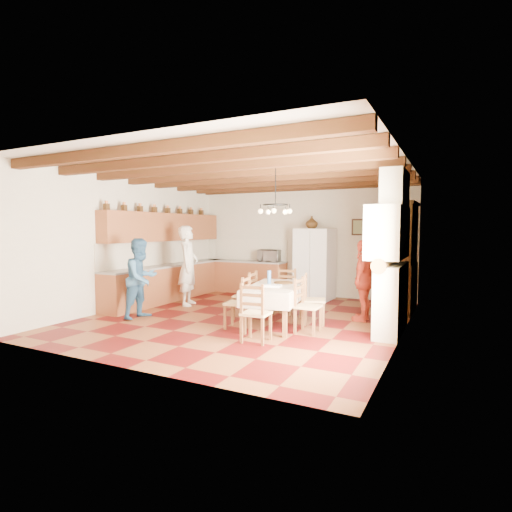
{
  "coord_description": "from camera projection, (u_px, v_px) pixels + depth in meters",
  "views": [
    {
      "loc": [
        3.77,
        -7.03,
        1.82
      ],
      "look_at": [
        0.1,
        0.3,
        1.25
      ],
      "focal_mm": 28.0,
      "sensor_mm": 36.0,
      "label": 1
    }
  ],
  "objects": [
    {
      "name": "floor",
      "position": [
        245.0,
        319.0,
        8.08
      ],
      "size": [
        6.0,
        6.5,
        0.02
      ],
      "primitive_type": "cube",
      "color": "#500D0C",
      "rests_on": "ground"
    },
    {
      "name": "ceiling",
      "position": [
        245.0,
        168.0,
        7.87
      ],
      "size": [
        6.0,
        6.5,
        0.02
      ],
      "primitive_type": "cube",
      "color": "silver",
      "rests_on": "ground"
    },
    {
      "name": "wall_back",
      "position": [
        301.0,
        240.0,
        10.89
      ],
      "size": [
        6.0,
        0.02,
        3.0
      ],
      "primitive_type": "cube",
      "color": "beige",
      "rests_on": "ground"
    },
    {
      "name": "wall_front",
      "position": [
        124.0,
        254.0,
        5.07
      ],
      "size": [
        6.0,
        0.02,
        3.0
      ],
      "primitive_type": "cube",
      "color": "beige",
      "rests_on": "ground"
    },
    {
      "name": "wall_left",
      "position": [
        131.0,
        242.0,
        9.32
      ],
      "size": [
        0.02,
        6.5,
        3.0
      ],
      "primitive_type": "cube",
      "color": "beige",
      "rests_on": "ground"
    },
    {
      "name": "wall_right",
      "position": [
        404.0,
        248.0,
        6.63
      ],
      "size": [
        0.02,
        6.5,
        3.0
      ],
      "primitive_type": "cube",
      "color": "beige",
      "rests_on": "ground"
    },
    {
      "name": "ceiling_beams",
      "position": [
        245.0,
        173.0,
        7.88
      ],
      "size": [
        6.0,
        6.3,
        0.16
      ],
      "primitive_type": null,
      "color": "#3C260D",
      "rests_on": "ground"
    },
    {
      "name": "lower_cabinets_left",
      "position": [
        171.0,
        283.0,
        10.2
      ],
      "size": [
        0.6,
        4.3,
        0.86
      ],
      "primitive_type": "cube",
      "color": "brown",
      "rests_on": "ground"
    },
    {
      "name": "lower_cabinets_back",
      "position": [
        246.0,
        277.0,
        11.38
      ],
      "size": [
        2.3,
        0.6,
        0.86
      ],
      "primitive_type": "cube",
      "color": "brown",
      "rests_on": "ground"
    },
    {
      "name": "countertop_left",
      "position": [
        171.0,
        265.0,
        10.16
      ],
      "size": [
        0.62,
        4.3,
        0.04
      ],
      "primitive_type": "cube",
      "color": "slate",
      "rests_on": "lower_cabinets_left"
    },
    {
      "name": "countertop_back",
      "position": [
        246.0,
        261.0,
        11.35
      ],
      "size": [
        2.34,
        0.62,
        0.04
      ],
      "primitive_type": "cube",
      "color": "slate",
      "rests_on": "lower_cabinets_back"
    },
    {
      "name": "backsplash_left",
      "position": [
        162.0,
        252.0,
        10.27
      ],
      "size": [
        0.03,
        4.3,
        0.6
      ],
      "primitive_type": "cube",
      "color": "beige",
      "rests_on": "ground"
    },
    {
      "name": "backsplash_back",
      "position": [
        250.0,
        250.0,
        11.58
      ],
      "size": [
        2.3,
        0.03,
        0.6
      ],
      "primitive_type": "cube",
      "color": "beige",
      "rests_on": "ground"
    },
    {
      "name": "upper_cabinets",
      "position": [
        167.0,
        227.0,
        10.15
      ],
      "size": [
        0.35,
        4.2,
        0.7
      ],
      "primitive_type": "cube",
      "color": "brown",
      "rests_on": "ground"
    },
    {
      "name": "fireplace",
      "position": [
        388.0,
        252.0,
        6.95
      ],
      "size": [
        0.56,
        1.6,
        2.8
      ],
      "primitive_type": null,
      "color": "beige",
      "rests_on": "ground"
    },
    {
      "name": "wall_picture",
      "position": [
        358.0,
        227.0,
        10.14
      ],
      "size": [
        0.34,
        0.03,
        0.42
      ],
      "primitive_type": "cube",
      "color": "#301F14",
      "rests_on": "ground"
    },
    {
      "name": "refrigerator",
      "position": [
        315.0,
        264.0,
        10.25
      ],
      "size": [
        0.95,
        0.8,
        1.81
      ],
      "primitive_type": "cube",
      "rotation": [
        0.0,
        0.0,
        -0.07
      ],
      "color": "white",
      "rests_on": "floor"
    },
    {
      "name": "hutch",
      "position": [
        402.0,
        257.0,
        8.63
      ],
      "size": [
        0.57,
        1.32,
        2.38
      ],
      "primitive_type": null,
      "rotation": [
        0.0,
        0.0,
        -0.02
      ],
      "color": "#3A200C",
      "rests_on": "floor"
    },
    {
      "name": "dining_table",
      "position": [
        275.0,
        289.0,
        7.45
      ],
      "size": [
        1.18,
        1.87,
        0.76
      ],
      "rotation": [
        0.0,
        0.0,
        0.17
      ],
      "color": "beige",
      "rests_on": "floor"
    },
    {
      "name": "chandelier",
      "position": [
        275.0,
        205.0,
        7.34
      ],
      "size": [
        0.47,
        0.47,
        0.03
      ],
      "primitive_type": "torus",
      "color": "black",
      "rests_on": "ground"
    },
    {
      "name": "chair_left_near",
      "position": [
        237.0,
        302.0,
        7.25
      ],
      "size": [
        0.46,
        0.47,
        0.96
      ],
      "primitive_type": null,
      "rotation": [
        0.0,
        0.0,
        -1.42
      ],
      "color": "brown",
      "rests_on": "floor"
    },
    {
      "name": "chair_left_far",
      "position": [
        245.0,
        295.0,
        8.03
      ],
      "size": [
        0.43,
        0.45,
        0.96
      ],
      "primitive_type": null,
      "rotation": [
        0.0,
        0.0,
        -1.49
      ],
      "color": "brown",
      "rests_on": "floor"
    },
    {
      "name": "chair_right_near",
      "position": [
        308.0,
        305.0,
        6.94
      ],
      "size": [
        0.41,
        0.43,
        0.96
      ],
      "primitive_type": null,
      "rotation": [
        0.0,
        0.0,
        1.55
      ],
      "color": "brown",
      "rests_on": "floor"
    },
    {
      "name": "chair_right_far",
      "position": [
        315.0,
        299.0,
        7.56
      ],
      "size": [
        0.5,
        0.52,
        0.96
      ],
      "primitive_type": null,
      "rotation": [
        0.0,
        0.0,
        1.86
      ],
      "color": "brown",
      "rests_on": "floor"
    },
    {
      "name": "chair_end_near",
      "position": [
        256.0,
        312.0,
        6.38
      ],
      "size": [
        0.44,
        0.43,
        0.96
      ],
      "primitive_type": null,
      "rotation": [
        0.0,
        0.0,
        3.2
      ],
      "color": "brown",
      "rests_on": "floor"
    },
    {
      "name": "chair_end_far",
      "position": [
        285.0,
        291.0,
        8.47
      ],
      "size": [
        0.45,
        0.44,
        0.96
      ],
      "primitive_type": null,
      "rotation": [
        0.0,
        0.0,
        0.09
      ],
      "color": "brown",
      "rests_on": "floor"
    },
    {
      "name": "person_man",
      "position": [
        188.0,
        266.0,
        9.42
      ],
      "size": [
        0.66,
        0.8,
        1.88
      ],
      "primitive_type": "imported",
      "rotation": [
        0.0,
        0.0,
        1.93
      ],
      "color": "silver",
      "rests_on": "floor"
    },
    {
      "name": "person_woman_blue",
      "position": [
        141.0,
        278.0,
        8.05
      ],
      "size": [
        0.65,
        0.82,
        1.62
      ],
      "primitive_type": "imported",
      "rotation": [
        0.0,
        0.0,
        1.52
      ],
      "color": "#326290",
      "rests_on": "floor"
    },
    {
      "name": "person_woman_red",
      "position": [
        364.0,
        280.0,
        7.83
      ],
      "size": [
        0.46,
        0.97,
        1.61
      ],
      "primitive_type": "imported",
      "rotation": [
        0.0,
        0.0,
        -1.64
      ],
      "color": "#B93722",
      "rests_on": "floor"
    },
    {
      "name": "microwave",
      "position": [
        269.0,
        256.0,
        11.01
      ],
      "size": [
        0.64,
        0.48,
        0.32
      ],
      "primitive_type": "imported",
      "rotation": [
        0.0,
        0.0,
        0.15
      ],
      "color": "silver",
      "rests_on": "countertop_back"
    },
    {
      "name": "fridge_vase",
      "position": [
        312.0,
        222.0,
        10.21
      ],
      "size": [
        0.32,
        0.32,
        0.32
      ],
      "primitive_type": "imported",
      "rotation": [
        0.0,
        0.0,
        0.03
      ],
      "color": "#3A200C",
      "rests_on": "refrigerator"
    }
  ]
}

